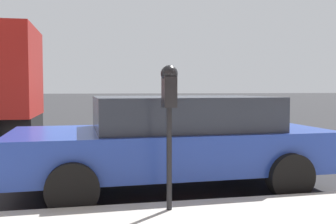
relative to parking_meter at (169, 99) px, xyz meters
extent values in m
plane|color=#2B2B2D|center=(2.52, -0.20, -1.38)|extent=(220.00, 220.00, 0.00)
cylinder|color=black|center=(0.00, 0.00, -0.66)|extent=(0.06, 0.06, 1.15)
cube|color=black|center=(0.00, 0.00, 0.08)|extent=(0.20, 0.14, 0.34)
sphere|color=black|center=(0.00, 0.00, 0.28)|extent=(0.19, 0.19, 0.19)
cube|color=#B21919|center=(0.11, 0.00, 0.04)|extent=(0.01, 0.11, 0.12)
cube|color=black|center=(0.11, 0.00, 0.16)|extent=(0.01, 0.10, 0.08)
cube|color=navy|center=(1.46, -0.33, -0.77)|extent=(2.06, 4.64, 0.58)
cube|color=#232833|center=(1.47, -0.51, -0.24)|extent=(1.78, 2.62, 0.49)
cylinder|color=black|center=(0.46, 1.07, -1.06)|extent=(0.24, 0.65, 0.64)
cylinder|color=black|center=(2.40, 1.12, -1.06)|extent=(0.24, 0.65, 0.64)
cylinder|color=black|center=(0.53, -1.78, -1.06)|extent=(0.24, 0.65, 0.64)
cylinder|color=black|center=(2.47, -1.72, -1.06)|extent=(0.24, 0.65, 0.64)
camera|label=1|loc=(-4.24, 0.89, 0.12)|focal=42.00mm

